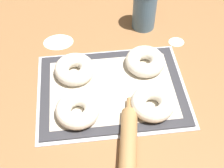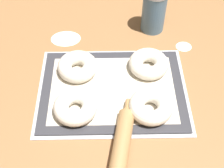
# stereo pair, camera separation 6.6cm
# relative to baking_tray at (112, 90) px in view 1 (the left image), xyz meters

# --- Properties ---
(ground_plane) EXTENTS (2.80, 2.80, 0.00)m
(ground_plane) POSITION_rel_baking_tray_xyz_m (-0.01, 0.01, -0.00)
(ground_plane) COLOR olive
(baking_tray) EXTENTS (0.51, 0.38, 0.01)m
(baking_tray) POSITION_rel_baking_tray_xyz_m (0.00, 0.00, 0.00)
(baking_tray) COLOR silver
(baking_tray) RESTS_ON ground_plane
(baking_mat) EXTENTS (0.49, 0.36, 0.00)m
(baking_mat) POSITION_rel_baking_tray_xyz_m (0.00, 0.00, 0.01)
(baking_mat) COLOR #333338
(baking_mat) RESTS_ON baking_tray
(bagel_front_left) EXTENTS (0.14, 0.14, 0.05)m
(bagel_front_left) POSITION_rel_baking_tray_xyz_m (-0.12, -0.09, 0.03)
(bagel_front_left) COLOR silver
(bagel_front_left) RESTS_ON baking_mat
(bagel_front_right) EXTENTS (0.14, 0.14, 0.05)m
(bagel_front_right) POSITION_rel_baking_tray_xyz_m (0.12, -0.09, 0.03)
(bagel_front_right) COLOR silver
(bagel_front_right) RESTS_ON baking_mat
(bagel_back_left) EXTENTS (0.14, 0.14, 0.05)m
(bagel_back_left) POSITION_rel_baking_tray_xyz_m (-0.12, 0.08, 0.03)
(bagel_back_left) COLOR silver
(bagel_back_left) RESTS_ON baking_mat
(bagel_back_right) EXTENTS (0.14, 0.14, 0.05)m
(bagel_back_right) POSITION_rel_baking_tray_xyz_m (0.13, 0.09, 0.03)
(bagel_back_right) COLOR silver
(bagel_back_right) RESTS_ON baking_mat
(flour_canister) EXTENTS (0.10, 0.10, 0.18)m
(flour_canister) POSITION_rel_baking_tray_xyz_m (0.17, 0.33, 0.09)
(flour_canister) COLOR slate
(flour_canister) RESTS_ON ground_plane
(rolling_pin) EXTENTS (0.12, 0.46, 0.05)m
(rolling_pin) POSITION_rel_baking_tray_xyz_m (0.01, -0.29, 0.02)
(rolling_pin) COLOR #AD7F4C
(rolling_pin) RESTS_ON ground_plane
(flour_patch_near) EXTENTS (0.06, 0.06, 0.00)m
(flour_patch_near) POSITION_rel_baking_tray_xyz_m (-0.17, 0.28, -0.00)
(flour_patch_near) COLOR white
(flour_patch_near) RESTS_ON ground_plane
(flour_patch_far) EXTENTS (0.06, 0.05, 0.00)m
(flour_patch_far) POSITION_rel_baking_tray_xyz_m (0.28, 0.21, -0.00)
(flour_patch_far) COLOR white
(flour_patch_far) RESTS_ON ground_plane
(flour_patch_side) EXTENTS (0.12, 0.09, 0.00)m
(flour_patch_side) POSITION_rel_baking_tray_xyz_m (-0.18, 0.27, -0.00)
(flour_patch_side) COLOR white
(flour_patch_side) RESTS_ON ground_plane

